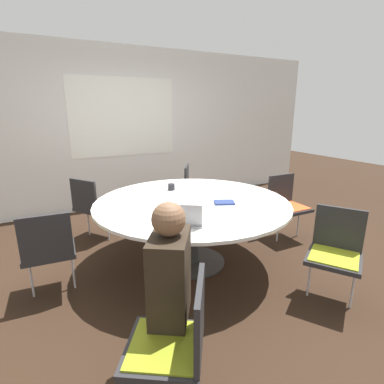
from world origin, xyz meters
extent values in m
plane|color=black|center=(0.00, 0.00, 0.00)|extent=(16.00, 16.00, 0.00)
cube|color=silver|center=(0.00, 2.47, 1.35)|extent=(8.00, 0.06, 2.70)
cube|color=white|center=(0.00, 2.44, 1.55)|extent=(1.80, 0.01, 1.30)
cylinder|color=#333333|center=(0.00, 0.00, 0.01)|extent=(0.74, 0.74, 0.02)
cylinder|color=#333333|center=(0.00, 0.00, 0.36)|extent=(0.15, 0.15, 0.69)
cylinder|color=white|center=(0.00, 0.00, 0.72)|extent=(2.09, 2.09, 0.03)
cube|color=#262628|center=(-0.96, -1.45, 0.43)|extent=(0.59, 0.60, 0.04)
cube|color=olive|center=(-0.96, -1.45, 0.45)|extent=(0.52, 0.53, 0.01)
cube|color=#262628|center=(-0.80, -1.56, 0.65)|extent=(0.26, 0.37, 0.40)
cylinder|color=silver|center=(-0.86, -1.30, 0.20)|extent=(0.02, 0.02, 0.41)
cube|color=#262628|center=(0.75, -1.23, 0.43)|extent=(0.59, 0.59, 0.04)
cube|color=olive|center=(0.75, -1.23, 0.45)|extent=(0.52, 0.52, 0.01)
cube|color=#262628|center=(0.92, -1.13, 0.65)|extent=(0.24, 0.37, 0.40)
cylinder|color=silver|center=(0.85, -1.38, 0.20)|extent=(0.02, 0.02, 0.41)
cylinder|color=silver|center=(0.66, -1.07, 0.20)|extent=(0.02, 0.02, 0.41)
cube|color=#262628|center=(1.44, -0.05, 0.43)|extent=(0.45, 0.43, 0.04)
cube|color=#E04C1E|center=(1.44, -0.05, 0.45)|extent=(0.40, 0.38, 0.01)
cube|color=#262628|center=(1.44, 0.15, 0.65)|extent=(0.42, 0.04, 0.40)
cylinder|color=silver|center=(1.62, -0.05, 0.20)|extent=(0.02, 0.02, 0.41)
cylinder|color=silver|center=(1.26, -0.04, 0.20)|extent=(0.02, 0.02, 0.41)
cube|color=#262628|center=(0.78, 1.21, 0.43)|extent=(0.59, 0.60, 0.04)
cube|color=#4C5156|center=(0.78, 1.21, 0.45)|extent=(0.52, 0.53, 0.01)
cube|color=#262628|center=(0.62, 1.32, 0.65)|extent=(0.25, 0.37, 0.40)
cylinder|color=silver|center=(0.88, 1.36, 0.20)|extent=(0.02, 0.02, 0.41)
cylinder|color=silver|center=(0.68, 1.06, 0.20)|extent=(0.02, 0.02, 0.41)
cube|color=#262628|center=(-0.79, 1.20, 0.43)|extent=(0.59, 0.60, 0.04)
cube|color=#E04C1E|center=(-0.79, 1.20, 0.45)|extent=(0.52, 0.53, 0.01)
cube|color=#262628|center=(-0.96, 1.09, 0.65)|extent=(0.26, 0.37, 0.40)
cylinder|color=silver|center=(-0.89, 1.35, 0.20)|extent=(0.02, 0.02, 0.41)
cylinder|color=silver|center=(-0.69, 1.05, 0.20)|extent=(0.02, 0.02, 0.41)
cube|color=#262628|center=(-1.43, 0.11, 0.43)|extent=(0.47, 0.45, 0.04)
cube|color=olive|center=(-1.43, 0.11, 0.45)|extent=(0.42, 0.40, 0.01)
cube|color=#262628|center=(-1.45, -0.08, 0.65)|extent=(0.42, 0.06, 0.40)
cylinder|color=silver|center=(-1.61, 0.13, 0.20)|extent=(0.02, 0.02, 0.41)
cylinder|color=silver|center=(-1.25, 0.10, 0.20)|extent=(0.02, 0.02, 0.41)
cylinder|color=#2D2319|center=(-0.96, -1.27, 0.22)|extent=(0.10, 0.10, 0.45)
cylinder|color=#2D2319|center=(-0.86, -1.12, 0.22)|extent=(0.10, 0.10, 0.45)
cube|color=#2D2319|center=(-0.83, -1.25, 0.72)|extent=(0.38, 0.42, 0.55)
sphere|color=brown|center=(-0.83, -1.25, 1.10)|extent=(0.20, 0.20, 0.20)
cube|color=#99999E|center=(-0.37, -0.56, 0.74)|extent=(0.37, 0.34, 0.02)
cube|color=#99999E|center=(-0.42, -0.64, 0.85)|extent=(0.28, 0.21, 0.20)
cube|color=black|center=(-0.42, -0.63, 0.85)|extent=(0.25, 0.18, 0.17)
cube|color=navy|center=(0.26, -0.24, 0.75)|extent=(0.25, 0.23, 0.02)
cylinder|color=black|center=(-0.01, 0.51, 0.78)|extent=(0.08, 0.08, 0.08)
camera|label=1|loc=(-1.47, -2.72, 1.71)|focal=28.00mm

